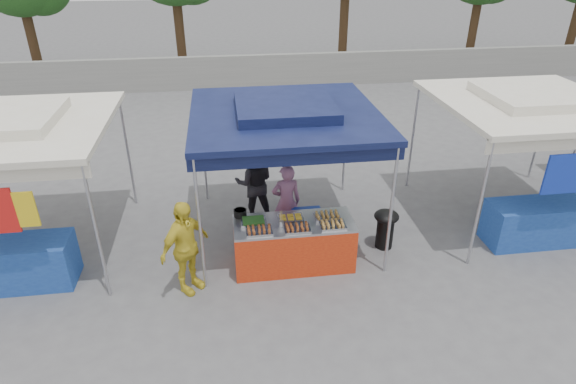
{
  "coord_description": "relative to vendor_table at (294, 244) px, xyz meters",
  "views": [
    {
      "loc": [
        -1.03,
        -6.8,
        5.04
      ],
      "look_at": [
        0.0,
        0.6,
        1.05
      ],
      "focal_mm": 30.0,
      "sensor_mm": 36.0,
      "label": 1
    }
  ],
  "objects": [
    {
      "name": "crate_left",
      "position": [
        -0.31,
        0.74,
        -0.29
      ],
      "size": [
        0.46,
        0.32,
        0.27
      ],
      "primitive_type": "cube",
      "color": "#122C98",
      "rests_on": "ground_plane"
    },
    {
      "name": "main_canopy",
      "position": [
        0.0,
        1.07,
        1.94
      ],
      "size": [
        3.2,
        3.2,
        2.57
      ],
      "color": "#AFAFB6",
      "rests_on": "ground_plane"
    },
    {
      "name": "food_tray_bm",
      "position": [
        -0.04,
        0.09,
        0.46
      ],
      "size": [
        0.42,
        0.3,
        0.07
      ],
      "color": "#BBBBBF",
      "rests_on": "vendor_table"
    },
    {
      "name": "food_tray_fr",
      "position": [
        0.61,
        -0.22,
        0.46
      ],
      "size": [
        0.42,
        0.3,
        0.07
      ],
      "color": "#BBBBBF",
      "rests_on": "vendor_table"
    },
    {
      "name": "neighbor_stall_right",
      "position": [
        4.5,
        0.67,
        1.18
      ],
      "size": [
        3.2,
        3.2,
        2.57
      ],
      "color": "#AFAFB6",
      "rests_on": "ground_plane"
    },
    {
      "name": "wok_burner",
      "position": [
        1.71,
        0.31,
        0.02
      ],
      "size": [
        0.44,
        0.44,
        0.75
      ],
      "rotation": [
        0.0,
        0.0,
        0.11
      ],
      "color": "black",
      "rests_on": "ground_plane"
    },
    {
      "name": "neighbor_stall_left",
      "position": [
        -4.5,
        0.67,
        1.18
      ],
      "size": [
        3.2,
        3.2,
        2.57
      ],
      "color": "#AFAFB6",
      "rests_on": "ground_plane"
    },
    {
      "name": "skewer_cup",
      "position": [
        -0.22,
        -0.1,
        0.48
      ],
      "size": [
        0.08,
        0.08,
        0.1
      ],
      "primitive_type": "cylinder",
      "color": "#AFAFB6",
      "rests_on": "vendor_table"
    },
    {
      "name": "food_tray_fm",
      "position": [
        0.01,
        -0.24,
        0.46
      ],
      "size": [
        0.42,
        0.3,
        0.07
      ],
      "color": "#BBBBBF",
      "rests_on": "vendor_table"
    },
    {
      "name": "food_tray_br",
      "position": [
        0.57,
        0.07,
        0.46
      ],
      "size": [
        0.42,
        0.3,
        0.07
      ],
      "color": "#BBBBBF",
      "rests_on": "vendor_table"
    },
    {
      "name": "vendor_table",
      "position": [
        0.0,
        0.0,
        0.0
      ],
      "size": [
        2.0,
        0.8,
        0.85
      ],
      "color": "#B52C10",
      "rests_on": "ground_plane"
    },
    {
      "name": "ground_plane",
      "position": [
        0.0,
        0.1,
        -0.43
      ],
      "size": [
        80.0,
        80.0,
        0.0
      ],
      "primitive_type": "plane",
      "color": "#545456"
    },
    {
      "name": "crate_stacked",
      "position": [
        0.34,
        0.65,
        0.07
      ],
      "size": [
        0.53,
        0.37,
        0.32
      ],
      "primitive_type": "cube",
      "color": "#122C98",
      "rests_on": "crate_right"
    },
    {
      "name": "helper_man",
      "position": [
        -0.53,
        1.64,
        0.37
      ],
      "size": [
        0.82,
        0.66,
        1.59
      ],
      "primitive_type": "imported",
      "rotation": [
        0.0,
        0.0,
        3.07
      ],
      "color": "black",
      "rests_on": "ground_plane"
    },
    {
      "name": "food_tray_bl",
      "position": [
        -0.66,
        0.06,
        0.46
      ],
      "size": [
        0.42,
        0.3,
        0.07
      ],
      "color": "#BBBBBF",
      "rests_on": "vendor_table"
    },
    {
      "name": "cooking_pot",
      "position": [
        -0.87,
        0.32,
        0.49
      ],
      "size": [
        0.21,
        0.21,
        0.12
      ],
      "primitive_type": "cylinder",
      "color": "black",
      "rests_on": "vendor_table"
    },
    {
      "name": "back_wall",
      "position": [
        0.0,
        11.1,
        0.17
      ],
      "size": [
        40.0,
        0.25,
        1.2
      ],
      "primitive_type": "cube",
      "color": "slate",
      "rests_on": "ground_plane"
    },
    {
      "name": "food_tray_fl",
      "position": [
        -0.6,
        -0.23,
        0.46
      ],
      "size": [
        0.42,
        0.3,
        0.07
      ],
      "color": "#BBBBBF",
      "rests_on": "vendor_table"
    },
    {
      "name": "customer_person",
      "position": [
        -1.75,
        -0.42,
        0.37
      ],
      "size": [
        0.93,
        0.94,
        1.59
      ],
      "primitive_type": "imported",
      "rotation": [
        0.0,
        0.0,
        0.8
      ],
      "color": "gold",
      "rests_on": "ground_plane"
    },
    {
      "name": "vendor_woman",
      "position": [
        -0.0,
        0.9,
        0.31
      ],
      "size": [
        0.56,
        0.38,
        1.48
      ],
      "primitive_type": "imported",
      "rotation": [
        0.0,
        0.0,
        3.2
      ],
      "color": "#805174",
      "rests_on": "ground_plane"
    },
    {
      "name": "crate_right",
      "position": [
        0.34,
        0.65,
        -0.26
      ],
      "size": [
        0.56,
        0.39,
        0.33
      ],
      "primitive_type": "cube",
      "color": "#122C98",
      "rests_on": "ground_plane"
    }
  ]
}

